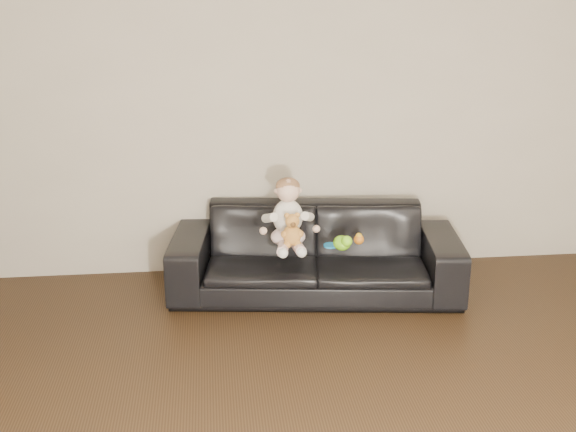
{
  "coord_description": "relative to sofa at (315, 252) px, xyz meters",
  "views": [
    {
      "loc": [
        -0.57,
        -2.61,
        2.2
      ],
      "look_at": [
        -0.04,
        2.15,
        0.62
      ],
      "focal_mm": 45.0,
      "sensor_mm": 36.0,
      "label": 1
    }
  ],
  "objects": [
    {
      "name": "toy_rattle",
      "position": [
        0.29,
        -0.13,
        0.13
      ],
      "size": [
        0.08,
        0.08,
        0.07
      ],
      "primitive_type": "sphere",
      "rotation": [
        0.0,
        0.0,
        -0.09
      ],
      "color": "orange",
      "rests_on": "sofa"
    },
    {
      "name": "toy_green",
      "position": [
        0.15,
        -0.23,
        0.15
      ],
      "size": [
        0.17,
        0.18,
        0.1
      ],
      "primitive_type": "ellipsoid",
      "rotation": [
        0.0,
        0.0,
        -0.38
      ],
      "color": "#81EB1B",
      "rests_on": "sofa"
    },
    {
      "name": "wall_back",
      "position": [
        -0.17,
        0.5,
        1.0
      ],
      "size": [
        5.0,
        0.0,
        5.0
      ],
      "primitive_type": "plane",
      "rotation": [
        1.57,
        0.0,
        0.0
      ],
      "color": "#B9AF9B",
      "rests_on": "ground"
    },
    {
      "name": "toy_blue_disc",
      "position": [
        0.09,
        -0.15,
        0.1
      ],
      "size": [
        0.11,
        0.11,
        0.01
      ],
      "primitive_type": "cylinder",
      "rotation": [
        0.0,
        0.0,
        0.09
      ],
      "color": "#1980CC",
      "rests_on": "sofa"
    },
    {
      "name": "baby",
      "position": [
        -0.21,
        -0.11,
        0.31
      ],
      "size": [
        0.33,
        0.41,
        0.49
      ],
      "rotation": [
        0.0,
        0.0,
        -0.04
      ],
      "color": "#F7D1D2",
      "rests_on": "sofa"
    },
    {
      "name": "teddy_bear",
      "position": [
        -0.2,
        -0.26,
        0.27
      ],
      "size": [
        0.14,
        0.14,
        0.24
      ],
      "rotation": [
        0.0,
        0.0,
        0.1
      ],
      "color": "#C58538",
      "rests_on": "sofa"
    },
    {
      "name": "sofa",
      "position": [
        0.0,
        0.0,
        0.0
      ],
      "size": [
        2.17,
        1.07,
        0.61
      ],
      "primitive_type": "imported",
      "rotation": [
        0.0,
        0.0,
        -0.13
      ],
      "color": "black",
      "rests_on": "floor"
    }
  ]
}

